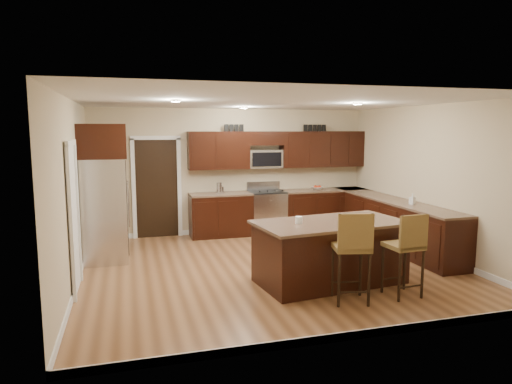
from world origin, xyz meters
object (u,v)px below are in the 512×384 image
object	(u,v)px
island	(330,254)
refrigerator	(105,191)
stool_right	(407,245)
range	(267,212)
stool_mid	(352,247)

from	to	relation	value
island	refrigerator	xyz separation A→B (m)	(-3.24, 2.13, 0.78)
island	stool_right	xyz separation A→B (m)	(0.72, -0.85, 0.29)
range	refrigerator	xyz separation A→B (m)	(-3.30, -1.25, 0.74)
range	island	xyz separation A→B (m)	(-0.06, -3.38, -0.04)
refrigerator	stool_mid	bearing A→B (deg)	-43.42
island	stool_mid	size ratio (longest dim) A/B	1.90
stool_mid	range	bearing A→B (deg)	100.70
stool_mid	refrigerator	distance (m)	4.36
range	island	size ratio (longest dim) A/B	0.48
island	refrigerator	bearing A→B (deg)	139.52
island	stool_mid	world-z (taller)	stool_mid
stool_mid	refrigerator	xyz separation A→B (m)	(-3.15, 2.98, 0.45)
range	stool_right	distance (m)	4.29
refrigerator	island	bearing A→B (deg)	-33.38
range	stool_mid	size ratio (longest dim) A/B	0.91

